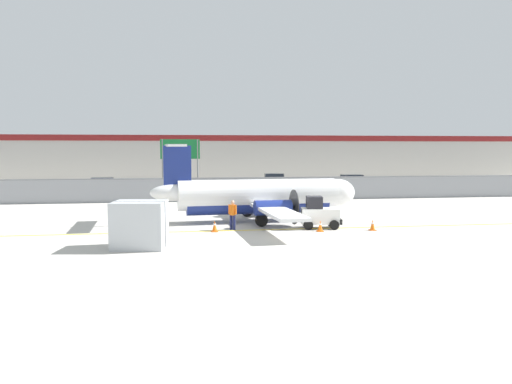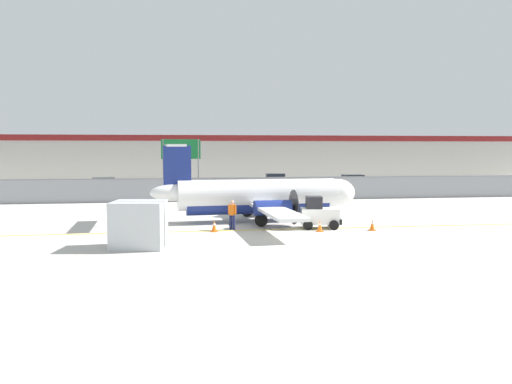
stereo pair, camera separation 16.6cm
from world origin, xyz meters
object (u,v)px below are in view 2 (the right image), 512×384
object	(u,v)px
baggage_tug	(319,214)
traffic_cone_far_right	(214,226)
traffic_cone_near_left	(372,225)
parked_car_1	(189,186)
commuter_airplane	(262,196)
traffic_cone_near_right	(150,221)
ground_crew_worker	(232,213)
parked_car_0	(105,185)
cargo_container	(139,224)
traffic_cone_far_left	(320,226)
highway_sign	(181,154)
parked_car_2	(276,180)
parked_car_3	(354,182)

from	to	relation	value
baggage_tug	traffic_cone_far_right	distance (m)	6.19
traffic_cone_near_left	parked_car_1	xyz separation A→B (m)	(-10.17, 23.13, 0.58)
commuter_airplane	traffic_cone_far_right	distance (m)	5.09
traffic_cone_far_right	traffic_cone_near_right	bearing A→B (deg)	146.08
ground_crew_worker	parked_car_0	world-z (taller)	same
cargo_container	ground_crew_worker	bearing A→B (deg)	51.27
traffic_cone_near_left	parked_car_1	bearing A→B (deg)	113.72
ground_crew_worker	traffic_cone_far_right	xyz separation A→B (m)	(-1.07, -0.56, -0.64)
parked_car_0	traffic_cone_far_left	bearing A→B (deg)	-65.54
baggage_tug	traffic_cone_far_left	bearing A→B (deg)	-93.84
commuter_airplane	traffic_cone_near_right	xyz separation A→B (m)	(-6.98, -1.18, -1.29)
commuter_airplane	traffic_cone_far_left	size ratio (longest dim) A/B	25.11
parked_car_0	highway_sign	world-z (taller)	highway_sign
traffic_cone_near_right	parked_car_2	bearing A→B (deg)	65.19
traffic_cone_far_left	highway_sign	xyz separation A→B (m)	(-7.84, 19.46, 3.83)
commuter_airplane	baggage_tug	world-z (taller)	commuter_airplane
parked_car_1	ground_crew_worker	bearing A→B (deg)	-91.80
traffic_cone_near_left	traffic_cone_near_right	distance (m)	13.11
baggage_tug	parked_car_2	xyz separation A→B (m)	(2.95, 29.85, 0.04)
traffic_cone_near_right	traffic_cone_far_left	distance (m)	10.15
baggage_tug	commuter_airplane	bearing A→B (deg)	139.40
traffic_cone_far_left	parked_car_2	size ratio (longest dim) A/B	0.15
ground_crew_worker	parked_car_3	xyz separation A→B (m)	(16.29, 25.82, -0.06)
cargo_container	parked_car_0	size ratio (longest dim) A/B	0.61
baggage_tug	parked_car_2	size ratio (longest dim) A/B	0.57
cargo_container	traffic_cone_near_left	bearing A→B (deg)	22.01
commuter_airplane	parked_car_2	distance (m)	27.17
traffic_cone_near_left	parked_car_0	distance (m)	31.71
baggage_tug	parked_car_1	bearing A→B (deg)	117.02
commuter_airplane	parked_car_1	world-z (taller)	commuter_airplane
traffic_cone_far_left	ground_crew_worker	bearing A→B (deg)	164.43
ground_crew_worker	traffic_cone_near_right	world-z (taller)	ground_crew_worker
commuter_airplane	highway_sign	distance (m)	16.08
traffic_cone_near_left	traffic_cone_far_right	xyz separation A→B (m)	(-8.97, 0.85, 0.00)
baggage_tug	parked_car_0	distance (m)	29.12
traffic_cone_near_right	parked_car_0	world-z (taller)	parked_car_0
ground_crew_worker	traffic_cone_near_left	xyz separation A→B (m)	(7.90, -1.41, -0.64)
parked_car_2	highway_sign	distance (m)	16.29
highway_sign	traffic_cone_far_right	bearing A→B (deg)	-84.08
traffic_cone_far_right	highway_sign	bearing A→B (deg)	95.92
cargo_container	parked_car_2	xyz separation A→B (m)	(12.89, 34.17, -0.21)
parked_car_0	parked_car_2	distance (m)	19.61
parked_car_2	parked_car_3	xyz separation A→B (m)	(8.25, -3.82, 0.00)
parked_car_3	baggage_tug	bearing A→B (deg)	-115.91
traffic_cone_near_right	highway_sign	world-z (taller)	highway_sign
cargo_container	traffic_cone_near_left	distance (m)	13.16
commuter_airplane	traffic_cone_near_left	distance (m)	7.39
commuter_airplane	traffic_cone_far_left	bearing A→B (deg)	-63.47
ground_crew_worker	traffic_cone_far_left	bearing A→B (deg)	111.11
traffic_cone_far_right	parked_car_1	xyz separation A→B (m)	(-1.19, 22.28, 0.58)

